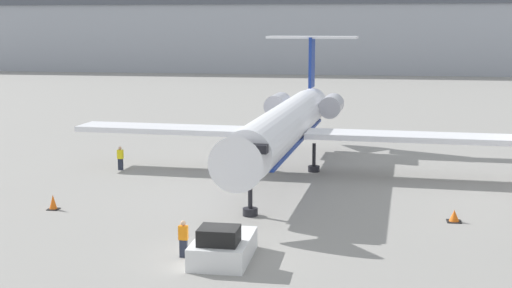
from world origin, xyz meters
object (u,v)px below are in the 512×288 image
at_px(worker_near_tug, 183,238).
at_px(worker_by_wing, 120,158).
at_px(airplane_main, 287,124).
at_px(traffic_cone_right, 454,216).
at_px(traffic_cone_left, 53,202).
at_px(pushback_tug, 223,246).

relative_size(worker_near_tug, worker_by_wing, 1.00).
xyz_separation_m(airplane_main, traffic_cone_right, (9.88, -10.70, -3.03)).
bearing_deg(airplane_main, worker_by_wing, -175.19).
relative_size(airplane_main, traffic_cone_left, 35.95).
height_order(pushback_tug, worker_near_tug, pushback_tug).
distance_m(airplane_main, worker_near_tug, 18.62).
bearing_deg(worker_near_tug, worker_by_wing, 117.69).
bearing_deg(worker_by_wing, traffic_cone_right, -24.63).
xyz_separation_m(pushback_tug, traffic_cone_right, (10.40, 7.68, -0.31)).
distance_m(pushback_tug, worker_by_wing, 20.53).
height_order(worker_near_tug, traffic_cone_right, worker_near_tug).
bearing_deg(traffic_cone_right, pushback_tug, -143.55).
relative_size(worker_by_wing, traffic_cone_right, 2.28).
relative_size(pushback_tug, worker_near_tug, 2.41).
xyz_separation_m(pushback_tug, worker_near_tug, (-1.75, 0.07, 0.25)).
relative_size(worker_near_tug, traffic_cone_left, 1.99).
bearing_deg(worker_by_wing, worker_near_tug, -62.31).
distance_m(traffic_cone_left, traffic_cone_right, 21.23).
bearing_deg(pushback_tug, traffic_cone_right, 36.45).
bearing_deg(worker_by_wing, traffic_cone_left, -89.76).
bearing_deg(traffic_cone_left, airplane_main, 45.85).
bearing_deg(traffic_cone_left, worker_by_wing, 90.24).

